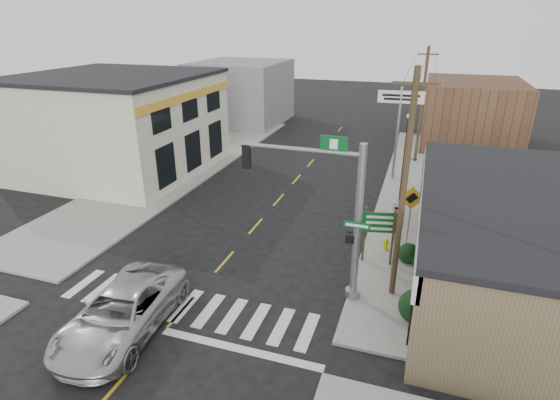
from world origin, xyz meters
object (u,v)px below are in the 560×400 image
(guide_sign, at_px, (379,228))
(utility_pole_far, at_px, (422,105))
(suv, at_px, (122,312))
(fire_hydrant, at_px, (386,243))
(lamp_post, at_px, (406,155))
(utility_pole_near, at_px, (404,188))
(dance_center_sign, at_px, (400,110))
(traffic_signal_pole, at_px, (338,206))
(bare_tree, at_px, (466,207))

(guide_sign, relative_size, utility_pole_far, 0.32)
(guide_sign, bearing_deg, suv, -149.12)
(guide_sign, relative_size, fire_hydrant, 4.38)
(guide_sign, xyz_separation_m, lamp_post, (0.58, 7.08, 1.46))
(utility_pole_near, xyz_separation_m, utility_pole_far, (0.12, 19.02, -0.20))
(fire_hydrant, distance_m, dance_center_sign, 11.52)
(traffic_signal_pole, xyz_separation_m, utility_pole_near, (2.28, 0.78, 0.70))
(dance_center_sign, bearing_deg, traffic_signal_pole, -97.76)
(traffic_signal_pole, relative_size, bare_tree, 1.54)
(suv, height_order, guide_sign, guide_sign)
(bare_tree, bearing_deg, traffic_signal_pole, -149.88)
(guide_sign, bearing_deg, dance_center_sign, 79.31)
(lamp_post, xyz_separation_m, dance_center_sign, (-0.86, 4.89, 1.59))
(suv, distance_m, bare_tree, 13.90)
(guide_sign, bearing_deg, utility_pole_near, -79.69)
(suv, xyz_separation_m, bare_tree, (11.52, 7.32, 2.65))
(lamp_post, bearing_deg, suv, -114.79)
(guide_sign, bearing_deg, bare_tree, -16.40)
(traffic_signal_pole, relative_size, lamp_post, 1.18)
(bare_tree, xyz_separation_m, utility_pole_far, (-2.33, 17.05, 1.07))
(suv, xyz_separation_m, utility_pole_near, (9.06, 5.35, 3.91))
(utility_pole_far, bearing_deg, bare_tree, -89.59)
(guide_sign, xyz_separation_m, fire_hydrant, (0.30, 1.38, -1.44))
(guide_sign, distance_m, fire_hydrant, 2.02)
(traffic_signal_pole, bearing_deg, lamp_post, 79.44)
(fire_hydrant, relative_size, dance_center_sign, 0.10)
(guide_sign, distance_m, dance_center_sign, 12.36)
(lamp_post, relative_size, utility_pole_near, 0.62)
(bare_tree, relative_size, utility_pole_near, 0.47)
(suv, bearing_deg, utility_pole_far, 64.88)
(utility_pole_far, bearing_deg, utility_pole_near, -97.74)
(utility_pole_far, bearing_deg, guide_sign, -100.91)
(bare_tree, bearing_deg, utility_pole_near, -141.26)
(fire_hydrant, height_order, utility_pole_near, utility_pole_near)
(fire_hydrant, bearing_deg, dance_center_sign, 93.13)
(suv, bearing_deg, fire_hydrant, 42.22)
(traffic_signal_pole, distance_m, utility_pole_far, 19.95)
(traffic_signal_pole, distance_m, utility_pole_near, 2.51)
(bare_tree, bearing_deg, guide_sign, 175.64)
(guide_sign, height_order, bare_tree, bare_tree)
(suv, relative_size, traffic_signal_pole, 0.92)
(suv, xyz_separation_m, guide_sign, (8.15, 7.58, 1.07))
(dance_center_sign, xyz_separation_m, bare_tree, (3.65, -12.23, -1.47))
(suv, height_order, bare_tree, bare_tree)
(suv, bearing_deg, utility_pole_near, 26.09)
(lamp_post, xyz_separation_m, utility_pole_far, (0.46, 9.71, 1.18))
(guide_sign, bearing_deg, traffic_signal_pole, -126.46)
(suv, relative_size, bare_tree, 1.41)
(dance_center_sign, bearing_deg, bare_tree, -77.02)
(bare_tree, bearing_deg, suv, -147.56)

